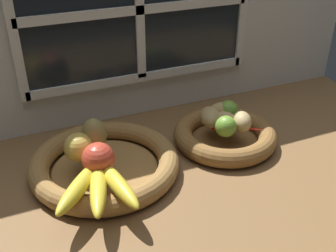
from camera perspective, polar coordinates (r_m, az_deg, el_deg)
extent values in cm
cube|color=brown|center=(102.11, 1.91, -5.78)|extent=(140.00, 90.00, 3.00)
cube|color=silver|center=(114.80, -4.38, 14.44)|extent=(140.00, 3.00, 55.00)
cube|color=black|center=(112.16, -4.11, 15.92)|extent=(64.00, 0.80, 38.00)
cube|color=white|center=(111.61, -4.00, 15.86)|extent=(2.40, 1.20, 38.00)
cube|color=white|center=(111.61, -4.00, 15.86)|extent=(64.00, 1.20, 2.40)
cube|color=white|center=(105.77, -20.99, 13.20)|extent=(2.40, 1.20, 40.40)
cube|color=white|center=(117.71, -3.68, 6.86)|extent=(64.00, 1.20, 2.40)
cylinder|color=olive|center=(98.96, -8.72, -6.06)|extent=(24.89, 24.89, 1.00)
torus|color=olive|center=(97.85, -8.81, -5.15)|extent=(35.19, 35.19, 4.84)
cylinder|color=brown|center=(109.50, 7.84, -2.09)|extent=(18.13, 18.13, 1.00)
torus|color=brown|center=(108.50, 7.91, -1.23)|extent=(26.95, 26.95, 4.84)
sphere|color=gold|center=(94.13, -12.37, -2.91)|extent=(6.59, 6.59, 6.59)
sphere|color=#CC422D|center=(88.91, -9.67, -4.52)|extent=(7.19, 7.19, 7.19)
ellipsoid|color=olive|center=(96.44, -10.24, -1.22)|extent=(6.62, 6.56, 8.23)
ellipsoid|color=yellow|center=(85.08, -12.21, -8.19)|extent=(14.27, 16.12, 3.40)
ellipsoid|color=yellow|center=(84.14, -9.69, -8.39)|extent=(8.18, 18.42, 3.40)
ellipsoid|color=yellow|center=(84.62, -7.13, -7.90)|extent=(6.08, 18.48, 3.40)
sphere|color=brown|center=(91.45, -9.61, -4.87)|extent=(3.06, 3.06, 3.06)
ellipsoid|color=tan|center=(109.91, 7.86, 2.07)|extent=(9.14, 8.74, 4.70)
ellipsoid|color=tan|center=(106.51, 5.91, 1.26)|extent=(7.47, 9.14, 4.79)
ellipsoid|color=tan|center=(105.36, 10.23, 0.64)|extent=(6.81, 7.83, 4.99)
ellipsoid|color=tan|center=(106.25, 8.08, 0.84)|extent=(7.02, 7.61, 4.16)
sphere|color=#6B9E33|center=(102.30, 7.96, 0.02)|extent=(5.39, 5.39, 5.39)
sphere|color=#6B9E33|center=(109.85, 8.40, 2.19)|extent=(5.32, 5.32, 5.32)
cone|color=red|center=(105.31, 9.78, -0.29)|extent=(12.47, 8.83, 1.95)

